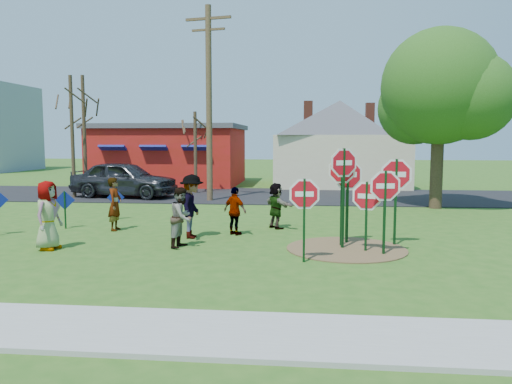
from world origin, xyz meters
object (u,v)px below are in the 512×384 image
stop_sign_c (342,180)px  utility_pole (209,100)px  person_a (48,215)px  leafy_tree (442,93)px  stop_sign_d (396,181)px  suv (124,179)px  stop_sign_a (304,201)px  stop_sign_b (344,172)px  person_b (115,204)px

stop_sign_c → utility_pole: (-5.54, 9.67, 2.96)m
person_a → leafy_tree: 16.09m
leafy_tree → stop_sign_d: bearing=-112.0°
stop_sign_d → suv: (-11.59, 10.33, -0.86)m
stop_sign_d → leafy_tree: leafy_tree is taller
stop_sign_a → person_a: size_ratio=1.16×
stop_sign_b → person_b: bearing=138.9°
person_a → suv: size_ratio=0.35×
stop_sign_d → stop_sign_a: bearing=-139.2°
stop_sign_a → suv: stop_sign_a is taller
stop_sign_c → utility_pole: 11.53m
stop_sign_a → stop_sign_c: bearing=59.0°
person_b → utility_pole: 9.02m
person_b → stop_sign_c: bearing=-105.6°
stop_sign_c → utility_pole: size_ratio=0.29×
suv → utility_pole: (4.56, -0.91, 3.84)m
stop_sign_c → leafy_tree: leafy_tree is taller
suv → leafy_tree: bearing=-90.6°
person_b → stop_sign_d: bearing=-101.7°
stop_sign_b → person_a: bearing=161.2°
stop_sign_c → leafy_tree: size_ratio=0.34×
stop_sign_a → stop_sign_d: bearing=37.5°
stop_sign_c → person_b: 7.36m
stop_sign_d → stop_sign_b: bearing=-158.8°
stop_sign_d → utility_pole: utility_pole is taller
stop_sign_b → person_b: 7.49m
stop_sign_b → leafy_tree: bearing=35.9°
person_a → utility_pole: bearing=-5.8°
stop_sign_d → person_b: (-8.58, 1.45, -0.95)m
suv → stop_sign_c: bearing=-127.6°
leafy_tree → person_b: bearing=-151.3°
stop_sign_c → suv: stop_sign_c is taller
stop_sign_b → suv: bearing=107.7°
stop_sign_b → stop_sign_d: bearing=-4.1°
person_a → leafy_tree: (12.48, 9.36, 3.95)m
suv → stop_sign_b: bearing=-128.4°
stop_sign_c → suv: bearing=136.4°
leafy_tree → person_a: bearing=-143.1°
utility_pole → leafy_tree: (10.23, -1.52, 0.08)m
stop_sign_a → suv: size_ratio=0.40×
person_a → stop_sign_b: bearing=-77.6°
person_b → person_a: bearing=164.3°
stop_sign_a → person_a: (-6.79, 0.70, -0.55)m
stop_sign_a → person_b: size_ratio=1.25×
stop_sign_a → leafy_tree: 12.05m
person_a → suv: bearing=17.0°
stop_sign_c → person_a: (-7.79, -1.21, -0.90)m
stop_sign_b → stop_sign_d: 1.60m
person_a → person_b: person_a is taller
stop_sign_c → stop_sign_a: bearing=-115.1°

